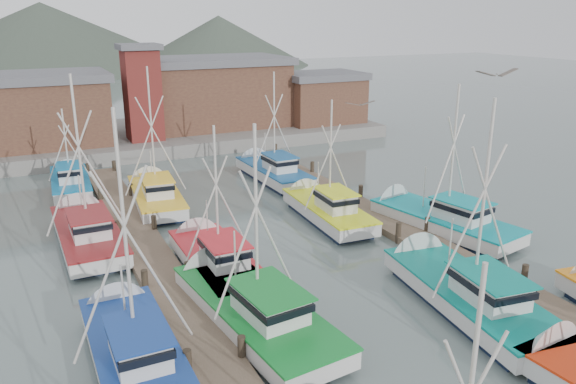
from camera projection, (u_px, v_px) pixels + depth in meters
name	position (u px, v px, depth m)	size (l,w,h in m)	color
ground	(354.00, 306.00, 24.59)	(260.00, 260.00, 0.00)	#4C5B58
dock_left	(173.00, 294.00, 25.13)	(2.30, 46.00, 1.50)	#4D3F2F
dock_right	(423.00, 242.00, 30.88)	(2.30, 46.00, 1.50)	#4D3F2F
quay	(158.00, 136.00, 56.24)	(44.00, 16.00, 1.20)	gray
shed_left	(34.00, 109.00, 48.87)	(12.72, 8.48, 6.20)	brown
shed_center	(213.00, 91.00, 57.47)	(14.84, 9.54, 6.90)	brown
shed_right	(321.00, 97.00, 59.67)	(8.48, 6.36, 5.20)	brown
lookout_tower	(142.00, 92.00, 50.48)	(3.60, 3.60, 8.50)	maroon
distant_hills	(12.00, 72.00, 124.79)	(175.00, 140.00, 42.00)	#3C473B
boat_4	(248.00, 306.00, 23.18)	(4.30, 10.50, 9.39)	#0F1A34
boat_5	(462.00, 290.00, 24.52)	(4.31, 10.41, 10.11)	#0F1A34
boat_6	(133.00, 347.00, 20.30)	(4.15, 9.04, 10.26)	#0F1A34
boat_8	(215.00, 259.00, 27.63)	(3.34, 8.85, 8.21)	#0F1A34
boat_9	(324.00, 208.00, 34.86)	(3.33, 8.81, 8.24)	#0F1A34
boat_10	(87.00, 231.00, 31.15)	(4.21, 9.74, 10.25)	#0F1A34
boat_11	(436.00, 218.00, 33.15)	(4.84, 10.04, 9.51)	#0F1A34
boat_12	(155.00, 194.00, 37.58)	(3.94, 9.20, 9.93)	#0F1A34
boat_13	(271.00, 171.00, 43.30)	(3.63, 9.06, 9.01)	#0F1A34
boat_14	(70.00, 182.00, 40.47)	(2.85, 8.22, 6.67)	#0F1A34
gull_near	(497.00, 74.00, 14.93)	(1.55, 0.64, 0.24)	gray
gull_far	(360.00, 104.00, 25.75)	(1.54, 0.61, 0.24)	gray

